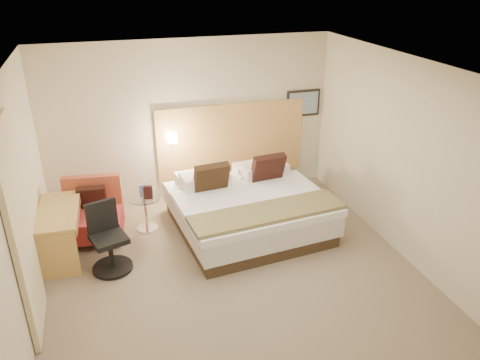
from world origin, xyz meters
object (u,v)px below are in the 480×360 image
object	(u,v)px
lounge_chair	(93,215)
desk	(61,220)
bed	(247,208)
desk_chair	(108,243)
side_table	(146,211)

from	to	relation	value
lounge_chair	desk	xyz separation A→B (m)	(-0.40, -0.39, 0.21)
bed	desk	size ratio (longest dim) A/B	1.98
desk	desk_chair	distance (m)	0.79
desk	bed	bearing A→B (deg)	-0.79
desk	desk_chair	world-z (taller)	desk_chair
side_table	bed	bearing A→B (deg)	-16.09
bed	side_table	distance (m)	1.56
lounge_chair	bed	bearing A→B (deg)	-10.71
bed	desk_chair	distance (m)	2.13
bed	side_table	bearing A→B (deg)	163.91
side_table	desk_chair	xyz separation A→B (m)	(-0.59, -0.89, 0.09)
side_table	desk_chair	distance (m)	1.07
bed	side_table	world-z (taller)	bed
lounge_chair	desk	bearing A→B (deg)	-136.02
lounge_chair	desk_chair	size ratio (longest dim) A/B	1.00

